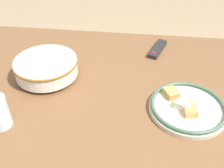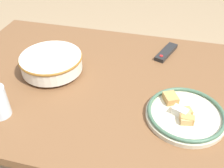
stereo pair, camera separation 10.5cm
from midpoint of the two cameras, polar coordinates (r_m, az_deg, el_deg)
The scene contains 4 objects.
dining_table at distance 1.17m, azimuth -0.55°, elevation -2.94°, with size 1.59×0.93×0.75m.
noodle_bowl at distance 1.19m, azimuth -16.62°, elevation 3.49°, with size 0.28×0.28×0.08m.
food_plate at distance 1.01m, azimuth 13.23°, elevation -5.07°, with size 0.29×0.29×0.05m.
tv_remote at distance 1.35m, azimuth 7.67°, elevation 7.50°, with size 0.10×0.18×0.02m.
Camera 1 is at (0.07, -0.88, 1.45)m, focal length 42.00 mm.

